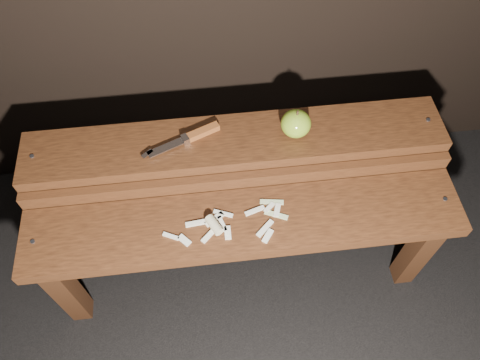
{
  "coord_description": "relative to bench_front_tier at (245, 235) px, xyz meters",
  "views": [
    {
      "loc": [
        -0.08,
        -0.65,
        1.53
      ],
      "look_at": [
        0.0,
        0.06,
        0.45
      ],
      "focal_mm": 35.0,
      "sensor_mm": 36.0,
      "label": 1
    }
  ],
  "objects": [
    {
      "name": "apple",
      "position": [
        0.17,
        0.23,
        0.18
      ],
      "size": [
        0.08,
        0.08,
        0.09
      ],
      "color": "olive",
      "rests_on": "bench_rear_tier"
    },
    {
      "name": "bench_front_tier",
      "position": [
        0.0,
        0.0,
        0.0
      ],
      "size": [
        1.2,
        0.2,
        0.42
      ],
      "color": "#331A0C",
      "rests_on": "ground"
    },
    {
      "name": "knife",
      "position": [
        -0.12,
        0.24,
        0.16
      ],
      "size": [
        0.22,
        0.1,
        0.02
      ],
      "color": "brown",
      "rests_on": "bench_rear_tier"
    },
    {
      "name": "apple_scraps",
      "position": [
        -0.05,
        0.0,
        0.07
      ],
      "size": [
        0.34,
        0.14,
        0.03
      ],
      "color": "beige",
      "rests_on": "bench_front_tier"
    },
    {
      "name": "bench_rear_tier",
      "position": [
        0.0,
        0.23,
        0.06
      ],
      "size": [
        1.2,
        0.21,
        0.5
      ],
      "color": "#331A0C",
      "rests_on": "ground"
    },
    {
      "name": "ground",
      "position": [
        0.0,
        0.06,
        -0.35
      ],
      "size": [
        60.0,
        60.0,
        0.0
      ],
      "primitive_type": "plane",
      "color": "black"
    }
  ]
}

